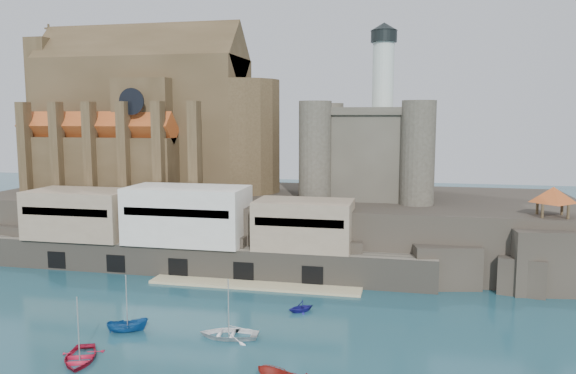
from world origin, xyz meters
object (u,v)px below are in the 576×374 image
(castle_keep, at_px, (370,147))
(boat_2, at_px, (128,331))
(boat_0, at_px, (80,361))
(pavilion, at_px, (553,197))
(church, at_px, (153,124))

(castle_keep, xyz_separation_m, boat_2, (-23.23, -42.12, -18.31))
(castle_keep, bearing_deg, boat_2, -118.88)
(boat_0, bearing_deg, pavilion, 13.41)
(castle_keep, relative_size, boat_2, 6.58)
(castle_keep, bearing_deg, church, 178.89)
(church, xyz_separation_m, boat_0, (16.08, -50.72, -22.13))
(castle_keep, height_order, boat_0, castle_keep)
(castle_keep, bearing_deg, pavilion, -30.18)
(pavilion, xyz_separation_m, boat_0, (-50.05, -34.87, -12.73))
(castle_keep, xyz_separation_m, pavilion, (25.92, -15.08, -5.59))
(church, xyz_separation_m, boat_2, (16.98, -42.89, -22.13))
(castle_keep, relative_size, pavilion, 4.58)
(castle_keep, bearing_deg, boat_0, -115.79)
(pavilion, bearing_deg, boat_2, -151.18)
(castle_keep, distance_m, boat_2, 51.47)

